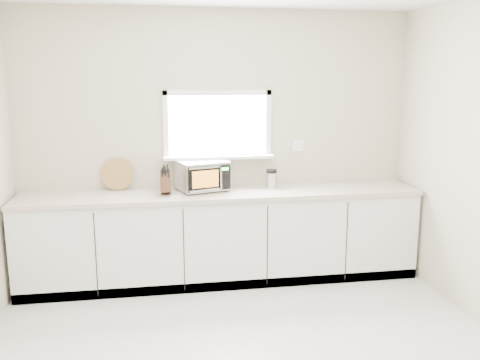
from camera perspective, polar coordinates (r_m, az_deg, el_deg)
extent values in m
cube|color=#C2B49A|center=(5.23, -2.52, 4.02)|extent=(4.00, 0.02, 2.70)
cube|color=white|center=(5.20, -2.52, 6.19)|extent=(1.00, 0.02, 0.60)
cube|color=white|center=(5.17, -2.40, 2.59)|extent=(1.12, 0.16, 0.03)
cube|color=white|center=(5.16, -2.53, 9.77)|extent=(1.10, 0.04, 0.05)
cube|color=white|center=(5.22, -2.47, 2.62)|extent=(1.10, 0.04, 0.05)
cube|color=white|center=(5.14, -8.35, 6.03)|extent=(0.05, 0.04, 0.70)
cube|color=white|center=(5.27, 3.21, 6.25)|extent=(0.05, 0.04, 0.70)
cube|color=white|center=(5.39, 6.51, 3.86)|extent=(0.12, 0.01, 0.12)
cube|color=silver|center=(5.14, -2.03, -6.52)|extent=(3.92, 0.60, 0.88)
cube|color=beige|center=(5.01, -2.05, -1.54)|extent=(3.92, 0.64, 0.04)
cylinder|color=black|center=(4.88, -5.68, -1.61)|extent=(0.02, 0.02, 0.01)
cylinder|color=black|center=(5.13, -6.79, -0.99)|extent=(0.02, 0.02, 0.01)
cylinder|color=black|center=(5.03, -1.58, -1.18)|extent=(0.02, 0.02, 0.01)
cylinder|color=black|center=(5.27, -2.85, -0.60)|extent=(0.02, 0.02, 0.01)
cube|color=#B6B9BE|center=(5.04, -4.23, 0.52)|extent=(0.54, 0.47, 0.28)
cube|color=black|center=(4.88, -3.42, 0.17)|extent=(0.42, 0.14, 0.24)
cube|color=#FEA526|center=(4.86, -3.89, 0.11)|extent=(0.26, 0.08, 0.17)
cylinder|color=silver|center=(4.90, -2.12, 0.23)|extent=(0.02, 0.02, 0.21)
cube|color=black|center=(4.94, -1.74, 0.31)|extent=(0.11, 0.04, 0.24)
cube|color=#19FF33|center=(4.92, -1.72, 1.25)|extent=(0.07, 0.03, 0.03)
cube|color=silver|center=(5.02, -4.26, 2.11)|extent=(0.54, 0.47, 0.01)
cube|color=#4D301B|center=(4.92, -8.35, -0.17)|extent=(0.10, 0.21, 0.25)
cube|color=black|center=(4.86, -8.73, 0.86)|extent=(0.01, 0.04, 0.09)
cube|color=black|center=(4.86, -8.39, 0.98)|extent=(0.01, 0.04, 0.09)
cube|color=black|center=(4.86, -8.04, 0.77)|extent=(0.01, 0.04, 0.09)
cube|color=black|center=(4.85, -8.57, 1.21)|extent=(0.01, 0.04, 0.09)
cube|color=black|center=(4.85, -8.17, 1.22)|extent=(0.01, 0.04, 0.09)
cylinder|color=olive|center=(5.19, -13.60, 0.62)|extent=(0.32, 0.08, 0.32)
cylinder|color=#B6B9BE|center=(5.17, 3.55, -0.03)|extent=(0.14, 0.14, 0.16)
cylinder|color=black|center=(5.15, 3.56, 1.03)|extent=(0.13, 0.13, 0.04)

